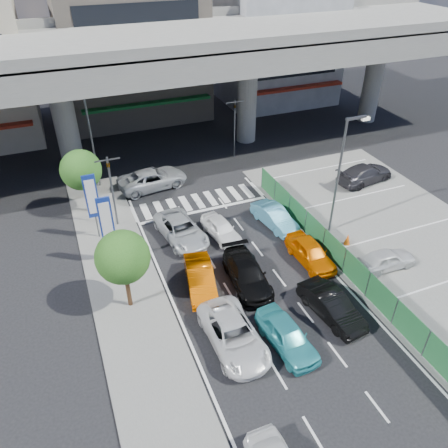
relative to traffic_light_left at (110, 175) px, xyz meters
name	(u,v)px	position (x,y,z in m)	size (l,w,h in m)	color
ground	(279,321)	(6.20, -12.00, -3.94)	(120.00, 120.00, 0.00)	black
parking_lot	(417,250)	(17.20, -10.00, -3.91)	(12.00, 28.00, 0.06)	#61615E
sidewalk_left	(131,305)	(-0.80, -8.00, -3.88)	(4.00, 30.00, 0.12)	#61615E
fence_run	(355,271)	(11.50, -11.00, -3.04)	(0.16, 22.00, 1.80)	#216132
expressway	(157,53)	(6.20, 10.00, 4.83)	(64.00, 14.00, 10.75)	slate
building_center	(131,41)	(6.20, 20.97, 3.56)	(14.00, 10.90, 15.00)	gray
building_east	(276,46)	(22.20, 19.97, 2.06)	(12.00, 10.90, 12.00)	gray
traffic_light_left	(110,175)	(0.00, 0.00, 0.00)	(1.60, 1.24, 5.20)	#595B60
traffic_light_right	(235,114)	(11.70, 7.00, 0.00)	(1.60, 1.24, 5.20)	#595B60
street_lamp_right	(342,167)	(13.37, -6.00, 0.83)	(1.65, 0.22, 8.00)	#595B60
street_lamp_left	(92,129)	(-0.13, 6.00, 0.83)	(1.65, 0.22, 8.00)	#595B60
signboard_near	(106,222)	(-1.00, -4.01, -0.87)	(0.80, 0.14, 4.70)	#595B60
signboard_far	(92,198)	(-1.40, -1.01, -0.87)	(0.80, 0.14, 4.70)	#595B60
tree_near	(123,257)	(-0.80, -8.00, -0.55)	(2.80, 2.80, 4.80)	#382314
tree_far	(81,170)	(-1.60, 2.50, -0.55)	(2.80, 2.80, 4.80)	#382314
sedan_white_mid_left	(233,335)	(3.37, -12.53, -3.25)	(2.29, 4.97, 1.38)	silver
taxi_teal_mid	(287,335)	(5.76, -13.55, -3.25)	(1.63, 4.05, 1.38)	teal
hatch_black_mid_right	(331,306)	(8.90, -12.66, -3.25)	(1.46, 4.19, 1.38)	black
taxi_orange_left	(200,278)	(3.23, -8.04, -3.25)	(1.46, 4.19, 1.38)	#D55700
sedan_black_mid	(247,274)	(5.84, -8.68, -3.25)	(1.93, 4.76, 1.38)	black
taxi_orange_right	(310,252)	(10.25, -8.33, -3.25)	(1.63, 4.05, 1.38)	#DE6300
wagon_silver_front_left	(181,230)	(3.64, -3.09, -3.25)	(2.26, 4.91, 1.36)	#B3B8BB
sedan_white_front_mid	(221,229)	(6.16, -3.84, -3.31)	(1.47, 3.66, 1.25)	white
kei_truck_front_right	(275,217)	(10.04, -3.98, -3.27)	(1.40, 4.02, 1.33)	#4D9EBF
crossing_wagon_silver	(153,179)	(3.61, 4.30, -3.19)	(2.49, 5.40, 1.50)	#B2B6BB
parked_sedan_white	(386,259)	(14.15, -10.56, -3.26)	(1.45, 3.59, 1.22)	silver
parked_sedan_dgrey	(365,174)	(19.54, -1.23, -3.15)	(2.03, 5.01, 1.45)	#2B2A2F
traffic_cone	(348,239)	(13.38, -7.77, -3.49)	(0.40, 0.40, 0.78)	#EF5A0D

